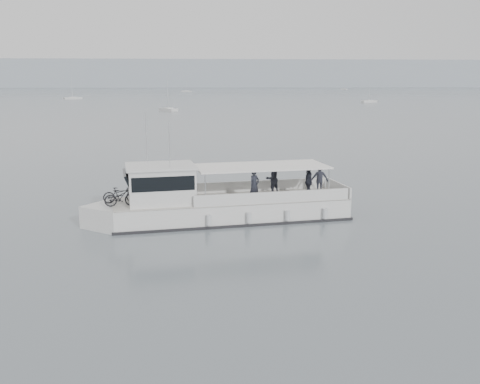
{
  "coord_description": "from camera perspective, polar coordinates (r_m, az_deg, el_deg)",
  "views": [
    {
      "loc": [
        -0.72,
        -31.04,
        7.89
      ],
      "look_at": [
        1.79,
        -1.3,
        1.6
      ],
      "focal_mm": 40.0,
      "sensor_mm": 36.0,
      "label": 1
    }
  ],
  "objects": [
    {
      "name": "ground",
      "position": [
        32.04,
        -3.4,
        -2.38
      ],
      "size": [
        1400.0,
        1400.0,
        0.0
      ],
      "primitive_type": "plane",
      "color": "slate",
      "rests_on": "ground"
    },
    {
      "name": "moored_fleet",
      "position": [
        235.98,
        -6.89,
        9.99
      ],
      "size": [
        451.36,
        358.25,
        9.16
      ],
      "color": "silver",
      "rests_on": "ground"
    },
    {
      "name": "tour_boat",
      "position": [
        30.34,
        -3.37,
        -1.17
      ],
      "size": [
        15.23,
        5.61,
        6.34
      ],
      "rotation": [
        0.0,
        0.0,
        0.15
      ],
      "color": "silver",
      "rests_on": "ground"
    },
    {
      "name": "headland",
      "position": [
        591.07,
        -4.87,
        12.45
      ],
      "size": [
        1400.0,
        90.0,
        28.0
      ],
      "primitive_type": "cube",
      "color": "#939EA8",
      "rests_on": "ground"
    }
  ]
}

